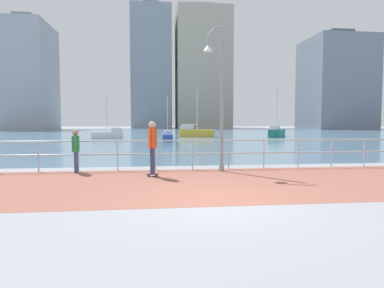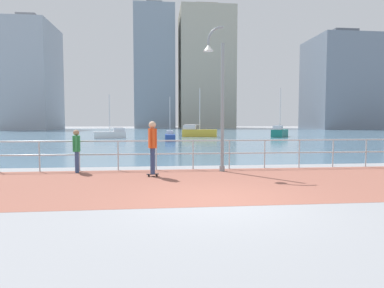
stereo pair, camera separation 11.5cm
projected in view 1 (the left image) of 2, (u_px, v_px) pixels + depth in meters
ground at (165, 135)px, 46.95m from camera, size 220.00×220.00×0.00m
brick_paving at (203, 183)px, 9.54m from camera, size 28.00×5.51×0.01m
harbor_water at (163, 133)px, 56.87m from camera, size 180.00×88.00×0.00m
waterfront_railing at (192, 149)px, 12.22m from camera, size 25.25×0.06×1.13m
lamppost at (218, 92)px, 11.55m from camera, size 0.81×0.37×5.21m
skateboarder at (152, 143)px, 10.53m from camera, size 0.41×0.56×1.82m
bystander at (76, 148)px, 11.38m from camera, size 0.30×0.56×1.52m
sailboat_yellow at (108, 134)px, 36.65m from camera, size 3.66×1.80×4.93m
sailboat_blue at (168, 137)px, 31.21m from camera, size 1.01×3.06×4.27m
sailboat_red at (277, 132)px, 40.36m from camera, size 3.42×4.40×6.09m
sailboat_gray at (196, 132)px, 40.48m from camera, size 4.50×2.24×6.06m
tower_concrete at (28, 77)px, 82.37m from camera, size 11.54×15.77×28.77m
tower_brick at (336, 84)px, 90.03m from camera, size 16.48×15.71×26.92m
tower_steel at (151, 69)px, 108.79m from camera, size 13.05×15.53×41.46m
tower_slate at (202, 70)px, 109.85m from camera, size 17.75×17.16×41.09m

